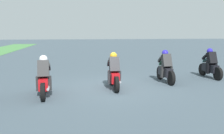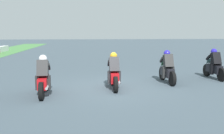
# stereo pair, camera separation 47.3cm
# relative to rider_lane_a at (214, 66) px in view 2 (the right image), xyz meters

# --- Properties ---
(ground_plane) EXTENTS (120.00, 120.00, 0.00)m
(ground_plane) POSITION_rel_rider_lane_a_xyz_m (-1.55, 5.34, -0.62)
(ground_plane) COLOR #41505A
(rider_lane_a) EXTENTS (2.04, 0.55, 1.51)m
(rider_lane_a) POSITION_rel_rider_lane_a_xyz_m (0.00, 0.00, 0.00)
(rider_lane_a) COLOR black
(rider_lane_a) RESTS_ON ground_plane
(rider_lane_b) EXTENTS (2.04, 0.54, 1.51)m
(rider_lane_b) POSITION_rel_rider_lane_a_xyz_m (-0.74, 2.65, 0.00)
(rider_lane_b) COLOR black
(rider_lane_b) RESTS_ON ground_plane
(rider_lane_c) EXTENTS (2.04, 0.54, 1.51)m
(rider_lane_c) POSITION_rel_rider_lane_a_xyz_m (-1.70, 5.22, 0.00)
(rider_lane_c) COLOR black
(rider_lane_c) RESTS_ON ground_plane
(rider_lane_d) EXTENTS (2.04, 0.55, 1.51)m
(rider_lane_d) POSITION_rel_rider_lane_a_xyz_m (-2.54, 7.93, 0.00)
(rider_lane_d) COLOR black
(rider_lane_d) RESTS_ON ground_plane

